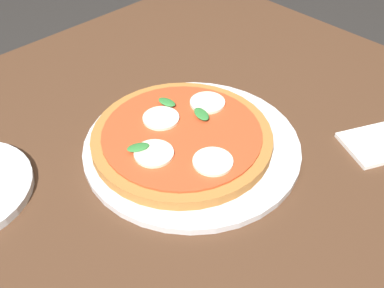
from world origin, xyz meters
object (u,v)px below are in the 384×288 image
object	(u,v)px
serving_tray	(192,146)
pizza	(182,137)
napkin	(382,143)
dining_table	(188,199)

from	to	relation	value
serving_tray	pizza	distance (m)	0.02
serving_tray	pizza	size ratio (longest dim) A/B	1.20
pizza	napkin	distance (m)	0.35
dining_table	serving_tray	xyz separation A→B (m)	(-0.02, -0.01, 0.11)
dining_table	serving_tray	distance (m)	0.12
dining_table	serving_tray	size ratio (longest dim) A/B	3.15
napkin	serving_tray	bearing A→B (deg)	-42.54
dining_table	napkin	bearing A→B (deg)	140.92
pizza	dining_table	bearing A→B (deg)	68.72
serving_tray	pizza	xyz separation A→B (m)	(0.01, -0.01, 0.02)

